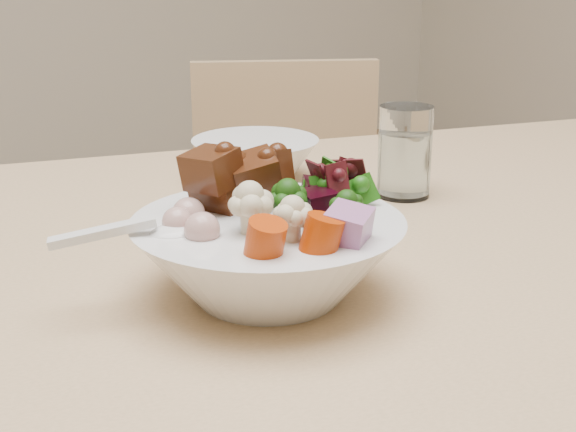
{
  "coord_description": "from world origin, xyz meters",
  "views": [
    {
      "loc": [
        -0.32,
        -0.67,
        0.96
      ],
      "look_at": [
        -0.03,
        -0.13,
        0.76
      ],
      "focal_mm": 50.0,
      "sensor_mm": 36.0,
      "label": 1
    }
  ],
  "objects": [
    {
      "name": "dining_table",
      "position": [
        0.23,
        -0.07,
        0.62
      ],
      "size": [
        1.59,
        1.06,
        0.69
      ],
      "rotation": [
        0.0,
        0.0,
        -0.16
      ],
      "color": "tan",
      "rests_on": "ground"
    },
    {
      "name": "chair_far",
      "position": [
        0.35,
        0.57,
        0.43
      ],
      "size": [
        0.46,
        0.46,
        0.77
      ],
      "rotation": [
        0.0,
        0.0,
        -0.39
      ],
      "color": "tan",
      "rests_on": "ground"
    },
    {
      "name": "food_bowl",
      "position": [
        -0.04,
        -0.13,
        0.73
      ],
      "size": [
        0.22,
        0.22,
        0.12
      ],
      "color": "white",
      "rests_on": "dining_table"
    },
    {
      "name": "soup_spoon",
      "position": [
        -0.13,
        -0.12,
        0.76
      ],
      "size": [
        0.12,
        0.05,
        0.02
      ],
      "rotation": [
        0.0,
        0.0,
        -0.27
      ],
      "color": "white",
      "rests_on": "food_bowl"
    },
    {
      "name": "water_glass",
      "position": [
        0.22,
        0.05,
        0.74
      ],
      "size": [
        0.06,
        0.06,
        0.1
      ],
      "color": "white",
      "rests_on": "dining_table"
    },
    {
      "name": "side_bowl",
      "position": [
        0.1,
        0.19,
        0.72
      ],
      "size": [
        0.16,
        0.16,
        0.05
      ],
      "primitive_type": null,
      "color": "white",
      "rests_on": "dining_table"
    }
  ]
}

